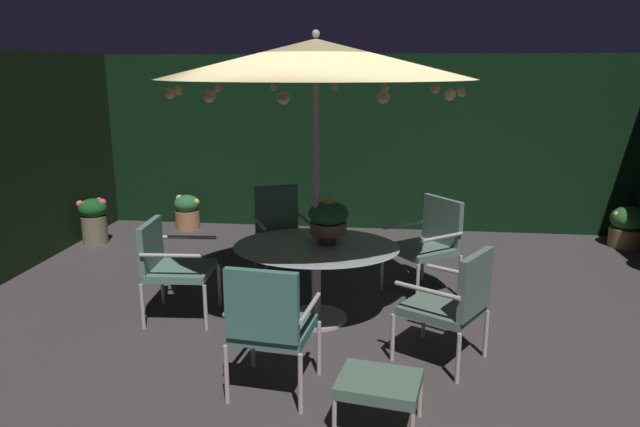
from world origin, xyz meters
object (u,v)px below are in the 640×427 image
at_px(patio_chair_southeast, 170,262).
at_px(patio_chair_south, 269,321).
at_px(patio_dining_table, 316,259).
at_px(patio_umbrella, 316,59).
at_px(centerpiece_planter, 328,218).
at_px(patio_chair_north, 454,300).
at_px(patio_chair_east, 280,226).
at_px(patio_chair_northeast, 429,239).
at_px(potted_plant_right_near, 187,211).
at_px(ottoman_footrest, 379,385).
at_px(potted_plant_left_far, 628,227).
at_px(potted_plant_left_near, 94,219).

relative_size(patio_chair_southeast, patio_chair_south, 0.92).
bearing_deg(patio_dining_table, patio_umbrella, 99.92).
xyz_separation_m(centerpiece_planter, patio_chair_north, (1.10, -0.79, -0.45)).
bearing_deg(patio_dining_table, patio_chair_east, 114.55).
bearing_deg(patio_chair_east, patio_dining_table, -65.45).
xyz_separation_m(patio_umbrella, patio_chair_northeast, (1.11, 0.87, -1.85)).
height_order(patio_umbrella, patio_chair_north, patio_umbrella).
relative_size(patio_chair_east, potted_plant_right_near, 1.97).
relative_size(patio_dining_table, patio_chair_south, 1.52).
relative_size(patio_chair_northeast, patio_chair_south, 0.99).
bearing_deg(ottoman_footrest, patio_chair_south, 159.42).
xyz_separation_m(centerpiece_planter, potted_plant_left_far, (3.79, 2.82, -0.72)).
distance_m(patio_chair_north, patio_chair_east, 2.70).
height_order(patio_umbrella, potted_plant_left_far, patio_umbrella).
bearing_deg(potted_plant_left_near, patio_chair_east, -17.51).
height_order(centerpiece_planter, potted_plant_left_near, centerpiece_planter).
relative_size(patio_chair_south, potted_plant_right_near, 2.00).
height_order(centerpiece_planter, patio_chair_north, centerpiece_planter).
distance_m(patio_umbrella, potted_plant_right_near, 4.44).
xyz_separation_m(patio_chair_east, potted_plant_right_near, (-1.77, 1.79, -0.30)).
bearing_deg(patio_umbrella, patio_chair_north, -30.96).
distance_m(centerpiece_planter, potted_plant_left_far, 4.78).
relative_size(patio_umbrella, patio_chair_east, 2.74).
bearing_deg(patio_chair_south, patio_chair_north, 26.16).
bearing_deg(patio_chair_southeast, patio_umbrella, 3.88).
height_order(patio_dining_table, patio_chair_east, patio_chair_east).
bearing_deg(patio_chair_southeast, ottoman_footrest, -38.22).
bearing_deg(centerpiece_planter, potted_plant_right_near, 129.31).
xyz_separation_m(patio_chair_south, potted_plant_right_near, (-2.20, 4.48, -0.32)).
distance_m(potted_plant_right_near, potted_plant_left_near, 1.36).
distance_m(patio_chair_north, potted_plant_right_near, 5.22).
distance_m(patio_dining_table, patio_chair_east, 1.42).
xyz_separation_m(patio_chair_north, potted_plant_left_far, (2.69, 3.61, -0.27)).
relative_size(patio_chair_south, potted_plant_left_near, 1.63).
bearing_deg(patio_chair_east, patio_chair_southeast, -120.47).
height_order(patio_dining_table, potted_plant_left_far, patio_dining_table).
xyz_separation_m(patio_chair_east, patio_chair_southeast, (-0.81, -1.38, -0.01)).
bearing_deg(patio_chair_north, centerpiece_planter, 144.41).
xyz_separation_m(patio_dining_table, potted_plant_left_near, (-3.37, 2.17, -0.26)).
bearing_deg(patio_chair_north, patio_chair_south, -153.84).
bearing_deg(potted_plant_left_near, patio_umbrella, -32.72).
bearing_deg(potted_plant_left_near, potted_plant_left_far, 5.61).
distance_m(patio_dining_table, patio_chair_southeast, 1.41).
bearing_deg(patio_chair_north, patio_chair_east, 131.77).
xyz_separation_m(potted_plant_left_far, potted_plant_left_near, (-7.27, -0.71, 0.07)).
height_order(patio_dining_table, centerpiece_planter, centerpiece_planter).
distance_m(ottoman_footrest, potted_plant_right_near, 5.64).
bearing_deg(patio_chair_east, potted_plant_left_far, 19.55).
xyz_separation_m(patio_chair_north, ottoman_footrest, (-0.57, -0.98, -0.24)).
bearing_deg(patio_chair_north, patio_chair_northeast, 93.63).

